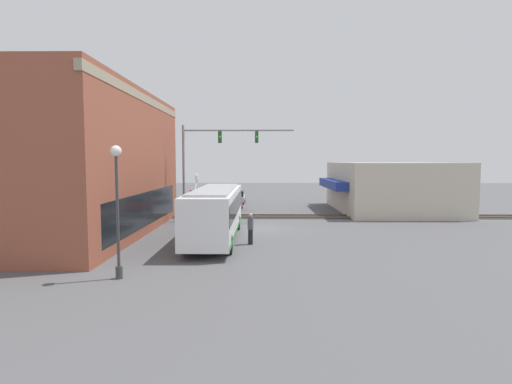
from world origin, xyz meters
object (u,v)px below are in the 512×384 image
at_px(streetlamp, 117,200).
at_px(pedestrian_near_bus, 250,228).
at_px(parked_car_red, 233,203).
at_px(crossing_signal, 197,192).
at_px(city_bus, 216,211).
at_px(parked_car_silver, 237,197).

xyz_separation_m(streetlamp, pedestrian_near_bus, (6.81, -5.20, -2.29)).
bearing_deg(pedestrian_near_bus, parked_car_red, 7.64).
bearing_deg(crossing_signal, streetlamp, 178.16).
bearing_deg(parked_car_red, pedestrian_near_bus, -172.36).
xyz_separation_m(city_bus, pedestrian_near_bus, (-1.44, -2.17, -0.81)).
bearing_deg(crossing_signal, pedestrian_near_bus, -154.56).
relative_size(streetlamp, parked_car_red, 1.24).
relative_size(parked_car_red, pedestrian_near_bus, 2.41).
height_order(crossing_signal, streetlamp, streetlamp).
relative_size(city_bus, pedestrian_near_bus, 6.27).
bearing_deg(parked_car_silver, parked_car_red, 180.00).
bearing_deg(parked_car_red, city_bus, 180.00).
height_order(city_bus, streetlamp, streetlamp).
relative_size(city_bus, crossing_signal, 3.00).
bearing_deg(parked_car_red, streetlamp, 172.49).
bearing_deg(parked_car_silver, crossing_signal, 169.20).
height_order(parked_car_red, pedestrian_near_bus, pedestrian_near_bus).
xyz_separation_m(city_bus, parked_car_red, (14.75, -0.00, -1.03)).
xyz_separation_m(crossing_signal, parked_car_silver, (13.09, -2.50, -1.61)).
bearing_deg(streetlamp, pedestrian_near_bus, -37.39).
distance_m(parked_car_silver, pedestrian_near_bus, 23.01).
bearing_deg(streetlamp, parked_car_silver, -5.82).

